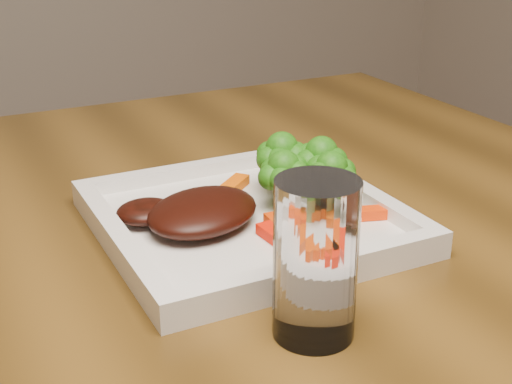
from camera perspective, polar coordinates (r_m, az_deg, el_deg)
name	(u,v)px	position (r m, az deg, el deg)	size (l,w,h in m)	color
plate	(247,224)	(0.68, -0.75, -2.54)	(0.27, 0.27, 0.01)	white
steak	(203,211)	(0.66, -4.29, -1.57)	(0.11, 0.09, 0.03)	black
broccoli_0	(282,161)	(0.73, 2.07, 2.46)	(0.06, 0.06, 0.07)	#2A5E0F
broccoli_1	(321,169)	(0.72, 5.21, 1.86)	(0.06, 0.06, 0.06)	#306410
broccoli_2	(331,183)	(0.69, 6.01, 0.69)	(0.06, 0.06, 0.06)	#1F6410
broccoli_3	(284,180)	(0.69, 2.22, 0.93)	(0.06, 0.06, 0.06)	#166410
carrot_0	(332,234)	(0.64, 6.11, -3.34)	(0.05, 0.01, 0.01)	#EB4003
carrot_1	(367,213)	(0.69, 8.85, -1.69)	(0.06, 0.01, 0.01)	#F73604
carrot_2	(280,239)	(0.63, 1.90, -3.75)	(0.06, 0.02, 0.01)	red
carrot_3	(309,178)	(0.77, 4.26, 1.16)	(0.06, 0.02, 0.01)	#D04103
carrot_4	(231,188)	(0.74, -2.01, 0.36)	(0.06, 0.02, 0.01)	#EC5A03
carrot_5	(322,205)	(0.70, 5.34, -1.07)	(0.05, 0.01, 0.01)	#DA4603
carrot_6	(297,202)	(0.70, 3.33, -0.79)	(0.06, 0.02, 0.01)	#CF4503
drinking_glass	(315,260)	(0.50, 4.78, -5.46)	(0.06, 0.06, 0.12)	silver
carrot_7	(285,230)	(0.65, 2.34, -3.02)	(0.06, 0.02, 0.01)	#E13603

